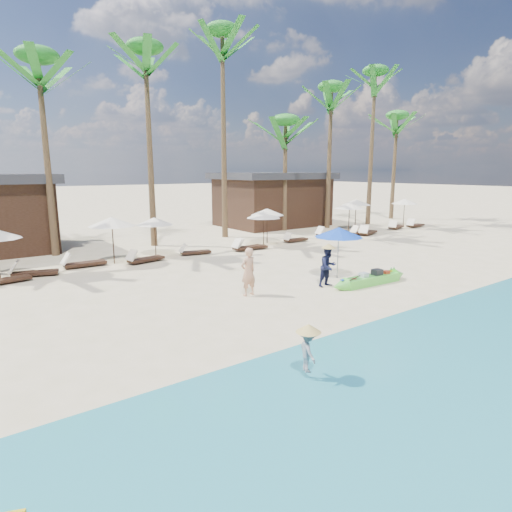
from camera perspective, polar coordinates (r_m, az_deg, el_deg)
ground at (r=13.79m, az=1.26°, el=-7.71°), size 240.00×240.00×0.00m
wet_sand_strip at (r=10.56m, az=18.47°, el=-14.52°), size 240.00×4.50×0.01m
green_canoe at (r=17.81m, az=15.04°, el=-3.05°), size 4.50×0.74×0.57m
tourist at (r=15.52m, az=-1.04°, el=-2.11°), size 0.69×0.49×1.78m
vendor_green at (r=16.98m, az=9.59°, el=-1.40°), size 0.78×0.61×1.60m
vendor_yellow at (r=9.57m, az=6.95°, el=-12.40°), size 0.55×0.71×0.97m
blue_umbrella at (r=18.15m, az=10.97°, el=3.13°), size 2.02×2.02×2.18m
lounger_4_left at (r=20.00m, az=-30.62°, el=-2.66°), size 1.87×0.83×0.62m
lounger_4_right at (r=20.79m, az=-27.75°, el=-1.86°), size 1.99×1.13×0.65m
resort_parasol_5 at (r=21.74m, az=-18.68°, el=4.38°), size 2.24×2.24×2.31m
lounger_5_left at (r=21.74m, az=-22.22°, el=-0.84°), size 1.99×0.65×0.67m
resort_parasol_6 at (r=23.31m, az=-13.40°, el=4.55°), size 2.00×2.00×2.06m
lounger_6_left at (r=21.85m, az=-14.75°, el=-0.32°), size 1.99×0.94×0.65m
lounger_6_right at (r=23.36m, az=-8.33°, el=0.62°), size 1.76×0.87×0.57m
resort_parasol_7 at (r=25.61m, az=1.02°, el=5.53°), size 2.04×2.04×2.10m
lounger_7_left at (r=24.39m, az=-1.30°, el=1.25°), size 1.93×0.62×0.65m
lounger_7_right at (r=24.55m, az=-0.81°, el=1.30°), size 1.93×0.91×0.63m
resort_parasol_8 at (r=26.70m, az=1.51°, el=5.89°), size 2.10×2.10×2.16m
lounger_8_left at (r=27.33m, az=5.16°, el=2.26°), size 1.72×0.53×0.58m
resort_parasol_9 at (r=31.53m, az=12.36°, el=6.58°), size 2.16×2.16×2.23m
lounger_9_left at (r=30.00m, az=9.44°, el=3.01°), size 1.91×0.65×0.64m
lounger_9_right at (r=31.19m, az=14.65°, el=3.13°), size 2.09×1.19×0.68m
resort_parasol_10 at (r=33.93m, az=13.21°, el=7.01°), size 2.25×2.25×2.32m
lounger_10_left at (r=31.22m, az=13.81°, el=3.14°), size 1.84×0.70×0.61m
lounger_10_right at (r=34.88m, az=18.12°, el=3.77°), size 2.05×1.15×0.66m
resort_parasol_11 at (r=37.51m, az=19.22°, el=6.89°), size 2.12×2.12×2.19m
lounger_11_left at (r=36.46m, az=20.40°, el=3.93°), size 2.04×0.84×0.67m
palm_3 at (r=25.38m, az=-26.84°, el=19.45°), size 2.08×2.08×10.52m
palm_4 at (r=26.82m, az=-14.40°, el=21.67°), size 2.08×2.08×11.70m
palm_5 at (r=29.79m, az=-4.46°, el=23.59°), size 2.08×2.08×13.60m
palm_6 at (r=32.49m, az=3.95°, el=15.86°), size 2.08×2.08×8.51m
palm_7 at (r=34.59m, az=9.96°, el=18.68°), size 2.08×2.08×11.08m
palm_8 at (r=37.85m, az=15.48°, el=19.62°), size 2.08×2.08×12.70m
palm_9 at (r=42.54m, az=18.22°, el=15.64°), size 2.08×2.08×9.82m
pavilion_east at (r=35.51m, az=2.19°, el=7.65°), size 8.80×6.60×4.30m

